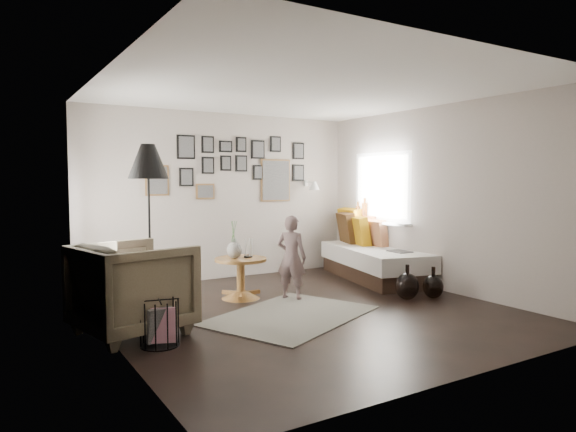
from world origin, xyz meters
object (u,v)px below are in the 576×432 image
armchair (133,288)px  floor_lamp (148,168)px  demijohn_large (407,286)px  demijohn_small (433,286)px  daybed (371,257)px  child (291,257)px  magazine_basket (160,323)px  vase (234,247)px  pedestal_table (241,280)px

armchair → floor_lamp: (0.36, 0.63, 1.22)m
demijohn_large → demijohn_small: size_ratio=1.10×
daybed → child: child is taller
floor_lamp → daybed: bearing=6.5°
demijohn_small → child: (-1.62, 0.93, 0.39)m
floor_lamp → magazine_basket: 1.88m
demijohn_small → child: size_ratio=0.38×
magazine_basket → armchair: bearing=102.3°
vase → demijohn_small: (2.24, -1.33, -0.53)m
demijohn_large → demijohn_small: 0.37m
magazine_basket → child: 2.29m
pedestal_table → floor_lamp: 1.92m
daybed → armchair: (-4.00, -1.05, 0.13)m
demijohn_small → vase: bearing=149.3°
armchair → daybed: bearing=-88.4°
pedestal_table → vase: bearing=166.0°
floor_lamp → demijohn_large: 3.56m
pedestal_table → demijohn_small: 2.53m
child → pedestal_table: bearing=18.3°
magazine_basket → pedestal_table: bearing=42.1°
armchair → demijohn_large: armchair is taller
armchair → child: bearing=-91.1°
pedestal_table → vase: 0.45m
demijohn_large → daybed: bearing=67.7°
demijohn_large → magazine_basket: bearing=-177.2°
daybed → demijohn_large: (-0.57, -1.40, -0.16)m
pedestal_table → daybed: daybed is taller
vase → demijohn_large: size_ratio=1.06×
pedestal_table → child: (0.55, -0.38, 0.30)m
daybed → floor_lamp: floor_lamp is taller
armchair → pedestal_table: bearing=-75.5°
daybed → magazine_basket: (-3.89, -1.56, -0.12)m
pedestal_table → daybed: size_ratio=0.29×
magazine_basket → child: size_ratio=0.40×
armchair → demijohn_small: 3.82m
armchair → demijohn_small: (3.78, -0.47, -0.31)m
pedestal_table → child: child is taller
floor_lamp → demijohn_small: 3.91m
daybed → armchair: size_ratio=2.26×
vase → floor_lamp: bearing=-168.9°
floor_lamp → child: floor_lamp is taller
child → daybed: bearing=-108.9°
child → demijohn_large: bearing=-159.3°
floor_lamp → vase: bearing=11.1°
daybed → vase: bearing=-162.9°
pedestal_table → magazine_basket: (-1.50, -1.35, -0.03)m
magazine_basket → child: bearing=25.4°
pedestal_table → child: bearing=-35.0°
vase → child: child is taller
vase → floor_lamp: (-1.17, -0.23, 1.01)m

